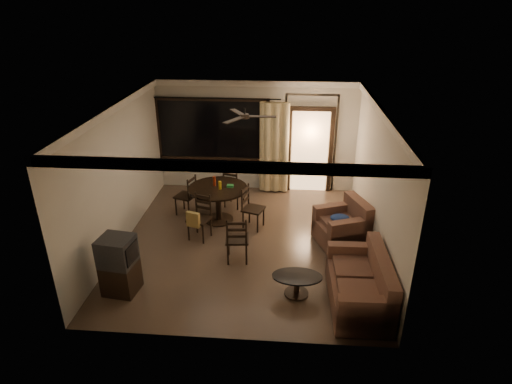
# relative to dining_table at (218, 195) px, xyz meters

# --- Properties ---
(ground) EXTENTS (5.50, 5.50, 0.00)m
(ground) POSITION_rel_dining_table_xyz_m (0.70, -0.89, -0.64)
(ground) COLOR #7F6651
(ground) RESTS_ON ground
(room_shell) EXTENTS (5.50, 6.70, 5.50)m
(room_shell) POSITION_rel_dining_table_xyz_m (1.30, 0.88, 1.19)
(room_shell) COLOR beige
(room_shell) RESTS_ON ground
(dining_table) EXTENTS (1.30, 1.30, 1.03)m
(dining_table) POSITION_rel_dining_table_xyz_m (0.00, 0.00, 0.00)
(dining_table) COLOR black
(dining_table) RESTS_ON ground
(dining_chair_west) EXTENTS (0.53, 0.53, 0.95)m
(dining_chair_west) POSITION_rel_dining_table_xyz_m (-0.79, 0.27, -0.36)
(dining_chair_west) COLOR black
(dining_chair_west) RESTS_ON ground
(dining_chair_east) EXTENTS (0.53, 0.53, 0.95)m
(dining_chair_east) POSITION_rel_dining_table_xyz_m (0.79, -0.27, -0.36)
(dining_chair_east) COLOR black
(dining_chair_east) RESTS_ON ground
(dining_chair_south) EXTENTS (0.53, 0.57, 0.95)m
(dining_chair_south) POSITION_rel_dining_table_xyz_m (-0.27, -0.81, -0.33)
(dining_chair_south) COLOR black
(dining_chair_south) RESTS_ON ground
(dining_chair_north) EXTENTS (0.53, 0.53, 0.95)m
(dining_chair_north) POSITION_rel_dining_table_xyz_m (0.25, 0.75, -0.36)
(dining_chair_north) COLOR black
(dining_chair_north) RESTS_ON ground
(tv_cabinet) EXTENTS (0.61, 0.56, 1.05)m
(tv_cabinet) POSITION_rel_dining_table_xyz_m (-1.26, -2.65, -0.11)
(tv_cabinet) COLOR black
(tv_cabinet) RESTS_ON ground
(sofa) EXTENTS (0.91, 1.67, 0.88)m
(sofa) POSITION_rel_dining_table_xyz_m (2.78, -2.69, -0.29)
(sofa) COLOR #482821
(sofa) RESTS_ON ground
(armchair) EXTENTS (1.18, 1.18, 0.92)m
(armchair) POSITION_rel_dining_table_xyz_m (2.69, -0.77, -0.26)
(armchair) COLOR #482821
(armchair) RESTS_ON ground
(coffee_table) EXTENTS (0.85, 0.51, 0.37)m
(coffee_table) POSITION_rel_dining_table_xyz_m (1.73, -2.51, -0.39)
(coffee_table) COLOR black
(coffee_table) RESTS_ON ground
(side_chair) EXTENTS (0.47, 0.47, 0.97)m
(side_chair) POSITION_rel_dining_table_xyz_m (0.60, -1.56, -0.35)
(side_chair) COLOR black
(side_chair) RESTS_ON ground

